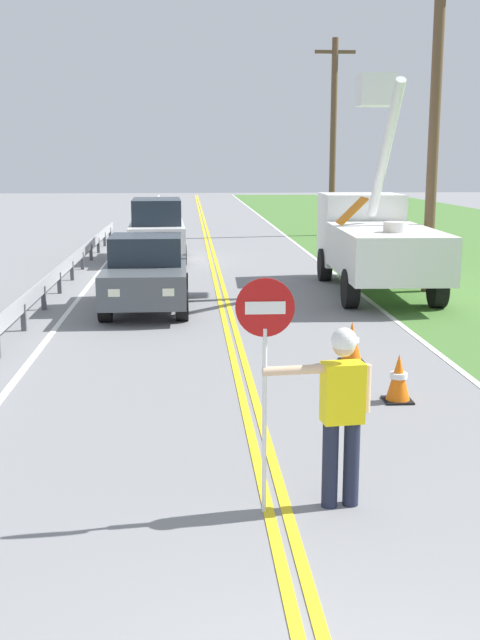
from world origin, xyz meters
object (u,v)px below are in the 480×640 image
at_px(utility_bucket_truck, 374,237).
at_px(stop_sign_paddle, 265,343).
at_px(utility_pole_near, 435,117).
at_px(traffic_cone_mid, 352,343).
at_px(traffic_cone_lead, 398,379).
at_px(utility_pole_mid, 333,135).
at_px(flagger_worker, 341,406).
at_px(oncoming_suv_second, 157,229).
at_px(oncoming_sedan_nearest, 146,274).

bearing_deg(utility_bucket_truck, stop_sign_paddle, -107.49).
relative_size(utility_pole_near, traffic_cone_mid, 12.21).
distance_m(utility_pole_near, traffic_cone_lead, 10.83).
height_order(utility_pole_near, utility_pole_mid, utility_pole_mid).
height_order(flagger_worker, traffic_cone_mid, flagger_worker).
bearing_deg(utility_pole_near, traffic_cone_mid, -115.92).
bearing_deg(traffic_cone_lead, flagger_worker, -113.95).
relative_size(oncoming_suv_second, utility_pole_near, 0.55).
distance_m(oncoming_sedan_nearest, traffic_cone_lead, 8.36).
bearing_deg(traffic_cone_mid, stop_sign_paddle, -109.76).
height_order(traffic_cone_lead, traffic_cone_mid, same).
height_order(flagger_worker, utility_pole_near, utility_pole_near).
bearing_deg(utility_pole_mid, stop_sign_paddle, -101.54).
height_order(oncoming_sedan_nearest, traffic_cone_mid, oncoming_sedan_nearest).
bearing_deg(oncoming_sedan_nearest, stop_sign_paddle, -81.15).
height_order(oncoming_sedan_nearest, utility_pole_mid, utility_pole_mid).
distance_m(stop_sign_paddle, oncoming_suv_second, 20.13).
xyz_separation_m(stop_sign_paddle, utility_pole_mid, (5.87, 28.73, 2.81)).
bearing_deg(oncoming_suv_second, traffic_cone_mid, -74.98).
xyz_separation_m(oncoming_sedan_nearest, utility_pole_mid, (7.55, 17.91, 3.69)).
bearing_deg(traffic_cone_lead, stop_sign_paddle, -123.14).
relative_size(stop_sign_paddle, oncoming_suv_second, 0.50).
bearing_deg(stop_sign_paddle, traffic_cone_lead, 56.86).
xyz_separation_m(utility_bucket_truck, traffic_cone_mid, (-2.10, -7.47, -1.08)).
bearing_deg(oncoming_suv_second, traffic_cone_lead, -76.29).
xyz_separation_m(utility_bucket_truck, utility_pole_near, (1.39, -0.28, 3.04)).
height_order(oncoming_sedan_nearest, utility_pole_near, utility_pole_near).
relative_size(oncoming_sedan_nearest, utility_pole_mid, 0.47).
bearing_deg(flagger_worker, oncoming_suv_second, 97.25).
bearing_deg(traffic_cone_mid, utility_pole_mid, 80.60).
height_order(oncoming_suv_second, utility_pole_mid, utility_pole_mid).
bearing_deg(flagger_worker, utility_pole_mid, 79.90).
xyz_separation_m(oncoming_sedan_nearest, oncoming_suv_second, (-0.09, 9.23, 0.23)).
distance_m(stop_sign_paddle, utility_pole_near, 14.34).
xyz_separation_m(utility_pole_mid, traffic_cone_lead, (-3.60, -25.26, -4.18)).
bearing_deg(oncoming_suv_second, utility_bucket_truck, -49.01).
distance_m(utility_pole_mid, traffic_cone_lead, 25.86).
relative_size(flagger_worker, traffic_cone_lead, 2.61).
height_order(oncoming_sedan_nearest, oncoming_suv_second, oncoming_suv_second).
bearing_deg(traffic_cone_lead, utility_pole_near, 70.82).
bearing_deg(utility_bucket_truck, utility_pole_near, -11.38).
bearing_deg(utility_pole_mid, utility_pole_near, -91.13).
relative_size(oncoming_sedan_nearest, traffic_cone_lead, 5.88).
bearing_deg(utility_pole_mid, oncoming_sedan_nearest, -112.86).
distance_m(traffic_cone_lead, traffic_cone_mid, 2.28).
bearing_deg(traffic_cone_mid, utility_pole_near, 64.08).
height_order(stop_sign_paddle, oncoming_suv_second, stop_sign_paddle).
xyz_separation_m(oncoming_suv_second, utility_pole_near, (7.33, -7.11, 3.40)).
relative_size(flagger_worker, oncoming_suv_second, 0.39).
relative_size(oncoming_sedan_nearest, oncoming_suv_second, 0.88).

